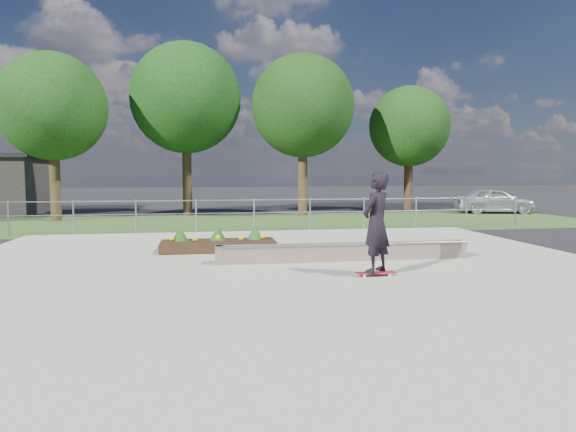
# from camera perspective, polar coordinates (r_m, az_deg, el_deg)

# --- Properties ---
(ground) EXTENTS (120.00, 120.00, 0.00)m
(ground) POSITION_cam_1_polar(r_m,az_deg,el_deg) (10.69, 0.27, -6.60)
(ground) COLOR black
(ground) RESTS_ON ground
(grass_verge) EXTENTS (30.00, 8.00, 0.02)m
(grass_verge) POSITION_cam_1_polar(r_m,az_deg,el_deg) (21.50, -4.69, -0.72)
(grass_verge) COLOR #2F4F1F
(grass_verge) RESTS_ON ground
(concrete_slab) EXTENTS (15.00, 15.00, 0.06)m
(concrete_slab) POSITION_cam_1_polar(r_m,az_deg,el_deg) (10.68, 0.27, -6.44)
(concrete_slab) COLOR #A29C8F
(concrete_slab) RESTS_ON ground
(fence) EXTENTS (20.06, 0.06, 1.20)m
(fence) POSITION_cam_1_polar(r_m,az_deg,el_deg) (17.96, -3.78, 0.59)
(fence) COLOR gray
(fence) RESTS_ON ground
(tree_far_left) EXTENTS (4.55, 4.55, 7.15)m
(tree_far_left) POSITION_cam_1_polar(r_m,az_deg,el_deg) (24.29, -24.74, 10.95)
(tree_far_left) COLOR #332514
(tree_far_left) RESTS_ON ground
(tree_mid_left) EXTENTS (5.25, 5.25, 8.25)m
(tree_mid_left) POSITION_cam_1_polar(r_m,az_deg,el_deg) (25.56, -11.29, 12.68)
(tree_mid_left) COLOR #312113
(tree_mid_left) RESTS_ON ground
(tree_mid_right) EXTENTS (4.90, 4.90, 7.70)m
(tree_mid_right) POSITION_cam_1_polar(r_m,az_deg,el_deg) (24.97, 1.66, 12.09)
(tree_mid_right) COLOR #372516
(tree_mid_right) RESTS_ON ground
(tree_far_right) EXTENTS (4.20, 4.20, 6.60)m
(tree_far_right) POSITION_cam_1_polar(r_m,az_deg,el_deg) (28.07, 13.33, 9.63)
(tree_far_right) COLOR #321D14
(tree_far_right) RESTS_ON ground
(grind_ledge) EXTENTS (6.00, 0.44, 0.43)m
(grind_ledge) POSITION_cam_1_polar(r_m,az_deg,el_deg) (12.13, 6.25, -3.97)
(grind_ledge) COLOR brown
(grind_ledge) RESTS_ON concrete_slab
(planter_bed) EXTENTS (3.00, 1.20, 0.61)m
(planter_bed) POSITION_cam_1_polar(r_m,az_deg,el_deg) (13.75, -7.76, -3.01)
(planter_bed) COLOR black
(planter_bed) RESTS_ON concrete_slab
(skateboarder) EXTENTS (0.86, 0.83, 2.08)m
(skateboarder) POSITION_cam_1_polar(r_m,az_deg,el_deg) (10.28, 9.78, -0.74)
(skateboarder) COLOR white
(skateboarder) RESTS_ON concrete_slab
(parked_car) EXTENTS (4.14, 2.45, 1.32)m
(parked_car) POSITION_cam_1_polar(r_m,az_deg,el_deg) (28.15, 21.95, 1.61)
(parked_car) COLOR #AAB0B4
(parked_car) RESTS_ON ground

